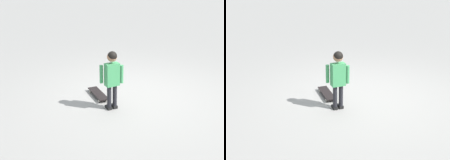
{
  "view_description": "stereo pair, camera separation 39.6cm",
  "coord_description": "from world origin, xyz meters",
  "views": [
    {
      "loc": [
        4.88,
        -0.62,
        2.21
      ],
      "look_at": [
        0.57,
        -0.54,
        0.55
      ],
      "focal_mm": 43.09,
      "sensor_mm": 36.0,
      "label": 1
    },
    {
      "loc": [
        4.87,
        -0.22,
        2.21
      ],
      "look_at": [
        0.57,
        -0.54,
        0.55
      ],
      "focal_mm": 43.09,
      "sensor_mm": 36.0,
      "label": 2
    }
  ],
  "objects": [
    {
      "name": "skateboard",
      "position": [
        0.04,
        -0.8,
        0.06
      ],
      "size": [
        0.7,
        0.44,
        0.07
      ],
      "color": "black",
      "rests_on": "ground"
    },
    {
      "name": "ground_plane",
      "position": [
        0.0,
        0.0,
        0.0
      ],
      "size": [
        50.0,
        50.0,
        0.0
      ],
      "primitive_type": "plane",
      "color": "gray"
    },
    {
      "name": "child_person",
      "position": [
        0.57,
        -0.54,
        0.66
      ],
      "size": [
        0.25,
        0.41,
        1.06
      ],
      "color": "black",
      "rests_on": "ground"
    }
  ]
}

